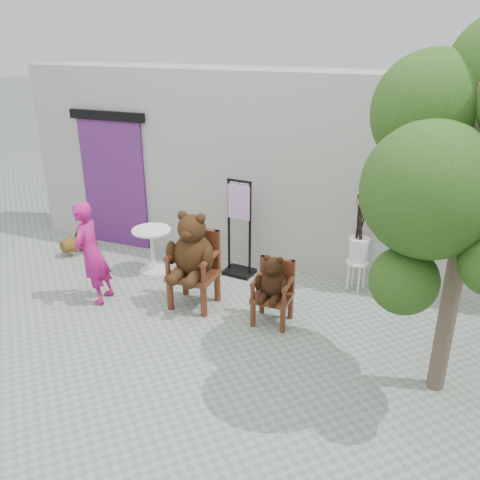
{
  "coord_description": "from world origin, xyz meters",
  "views": [
    {
      "loc": [
        2.02,
        -4.43,
        3.56
      ],
      "look_at": [
        -0.23,
        1.37,
        0.95
      ],
      "focal_mm": 38.0,
      "sensor_mm": 36.0,
      "label": 1
    }
  ],
  "objects": [
    {
      "name": "ground_plane",
      "position": [
        0.0,
        0.0,
        0.0
      ],
      "size": [
        60.0,
        60.0,
        0.0
      ],
      "primitive_type": "plane",
      "color": "gray",
      "rests_on": "ground"
    },
    {
      "name": "back_wall",
      "position": [
        0.0,
        3.1,
        1.5
      ],
      "size": [
        9.0,
        1.0,
        3.0
      ],
      "primitive_type": "cube",
      "color": "#AEABA2",
      "rests_on": "ground"
    },
    {
      "name": "doorway",
      "position": [
        -3.0,
        2.58,
        1.16
      ],
      "size": [
        1.4,
        0.11,
        2.33
      ],
      "color": "#582266",
      "rests_on": "ground"
    },
    {
      "name": "chair_big",
      "position": [
        -0.8,
        1.1,
        0.76
      ],
      "size": [
        0.67,
        0.72,
        1.36
      ],
      "color": "#461E0F",
      "rests_on": "ground"
    },
    {
      "name": "chair_small",
      "position": [
        0.34,
        1.06,
        0.55
      ],
      "size": [
        0.48,
        0.51,
        0.95
      ],
      "color": "#461E0F",
      "rests_on": "ground"
    },
    {
      "name": "person",
      "position": [
        -2.16,
        0.72,
        0.71
      ],
      "size": [
        0.41,
        0.56,
        1.43
      ],
      "primitive_type": "imported",
      "rotation": [
        0.0,
        0.0,
        -1.44
      ],
      "color": "#B11570",
      "rests_on": "ground"
    },
    {
      "name": "cafe_table",
      "position": [
        -1.87,
        1.82,
        0.44
      ],
      "size": [
        0.6,
        0.6,
        0.7
      ],
      "rotation": [
        0.0,
        0.0,
        0.07
      ],
      "color": "white",
      "rests_on": "ground"
    },
    {
      "name": "display_stand",
      "position": [
        -0.57,
        2.22,
        0.58
      ],
      "size": [
        0.49,
        0.4,
        1.51
      ],
      "rotation": [
        0.0,
        0.0,
        -0.11
      ],
      "color": "black",
      "rests_on": "ground"
    },
    {
      "name": "stool_bucket",
      "position": [
        1.2,
        2.35,
        0.64
      ],
      "size": [
        0.32,
        0.32,
        1.45
      ],
      "rotation": [
        0.0,
        0.0,
        -0.27
      ],
      "color": "white",
      "rests_on": "ground"
    },
    {
      "name": "tree",
      "position": [
        2.29,
        0.46,
        2.56
      ],
      "size": [
        1.92,
        2.08,
        3.74
      ],
      "rotation": [
        0.0,
        0.0,
        0.18
      ],
      "color": "#47382B",
      "rests_on": "ground"
    },
    {
      "name": "potted_plant",
      "position": [
        -3.4,
        1.9,
        0.24
      ],
      "size": [
        0.55,
        0.52,
        0.48
      ],
      "primitive_type": "imported",
      "rotation": [
        0.0,
        0.0,
        -0.42
      ],
      "color": "#16340E",
      "rests_on": "ground"
    }
  ]
}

